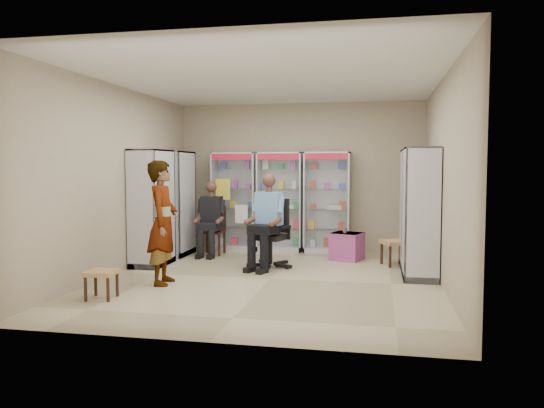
% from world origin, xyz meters
% --- Properties ---
extents(floor, '(6.00, 6.00, 0.00)m').
position_xyz_m(floor, '(0.00, 0.00, 0.00)').
color(floor, tan).
rests_on(floor, ground).
extents(room_shell, '(5.02, 6.02, 3.01)m').
position_xyz_m(room_shell, '(0.00, 0.00, 1.97)').
color(room_shell, tan).
rests_on(room_shell, ground).
extents(cabinet_back_left, '(0.90, 0.50, 2.00)m').
position_xyz_m(cabinet_back_left, '(-1.30, 2.73, 1.00)').
color(cabinet_back_left, '#A4A7AB').
rests_on(cabinet_back_left, floor).
extents(cabinet_back_mid, '(0.90, 0.50, 2.00)m').
position_xyz_m(cabinet_back_mid, '(-0.35, 2.73, 1.00)').
color(cabinet_back_mid, '#B1B3B8').
rests_on(cabinet_back_mid, floor).
extents(cabinet_back_right, '(0.90, 0.50, 2.00)m').
position_xyz_m(cabinet_back_right, '(0.60, 2.73, 1.00)').
color(cabinet_back_right, '#AAADB1').
rests_on(cabinet_back_right, floor).
extents(cabinet_right_far, '(0.90, 0.50, 2.00)m').
position_xyz_m(cabinet_right_far, '(2.23, 1.60, 1.00)').
color(cabinet_right_far, '#AFB1B6').
rests_on(cabinet_right_far, floor).
extents(cabinet_right_near, '(0.90, 0.50, 2.00)m').
position_xyz_m(cabinet_right_near, '(2.23, 0.50, 1.00)').
color(cabinet_right_near, '#BABEC2').
rests_on(cabinet_right_near, floor).
extents(cabinet_left_far, '(0.90, 0.50, 2.00)m').
position_xyz_m(cabinet_left_far, '(-2.23, 1.80, 1.00)').
color(cabinet_left_far, silver).
rests_on(cabinet_left_far, floor).
extents(cabinet_left_near, '(0.90, 0.50, 2.00)m').
position_xyz_m(cabinet_left_near, '(-2.23, 0.70, 1.00)').
color(cabinet_left_near, '#BABDC2').
rests_on(cabinet_left_near, floor).
extents(wooden_chair, '(0.42, 0.42, 0.94)m').
position_xyz_m(wooden_chair, '(-1.55, 2.00, 0.47)').
color(wooden_chair, black).
rests_on(wooden_chair, floor).
extents(seated_customer, '(0.44, 0.60, 1.34)m').
position_xyz_m(seated_customer, '(-1.55, 1.95, 0.67)').
color(seated_customer, black).
rests_on(seated_customer, floor).
extents(office_chair, '(0.80, 0.80, 1.17)m').
position_xyz_m(office_chair, '(-0.19, 0.90, 0.58)').
color(office_chair, black).
rests_on(office_chair, floor).
extents(seated_shopkeeper, '(0.67, 0.79, 1.49)m').
position_xyz_m(seated_shopkeeper, '(-0.19, 0.85, 0.74)').
color(seated_shopkeeper, '#77B3EC').
rests_on(seated_shopkeeper, floor).
extents(pink_trunk, '(0.65, 0.64, 0.50)m').
position_xyz_m(pink_trunk, '(1.05, 1.88, 0.25)').
color(pink_trunk, '#9D3F6E').
rests_on(pink_trunk, floor).
extents(tea_glass, '(0.07, 0.07, 0.09)m').
position_xyz_m(tea_glass, '(1.01, 1.87, 0.55)').
color(tea_glass, '#611408').
rests_on(tea_glass, pink_trunk).
extents(woven_stool_a, '(0.57, 0.57, 0.44)m').
position_xyz_m(woven_stool_a, '(1.90, 1.50, 0.22)').
color(woven_stool_a, olive).
rests_on(woven_stool_a, floor).
extents(woven_stool_b, '(0.40, 0.40, 0.37)m').
position_xyz_m(woven_stool_b, '(-1.90, -1.63, 0.18)').
color(woven_stool_b, '#9E7B42').
rests_on(woven_stool_b, floor).
extents(standing_man, '(0.51, 0.71, 1.80)m').
position_xyz_m(standing_man, '(-1.46, -0.64, 0.90)').
color(standing_man, gray).
rests_on(standing_man, floor).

